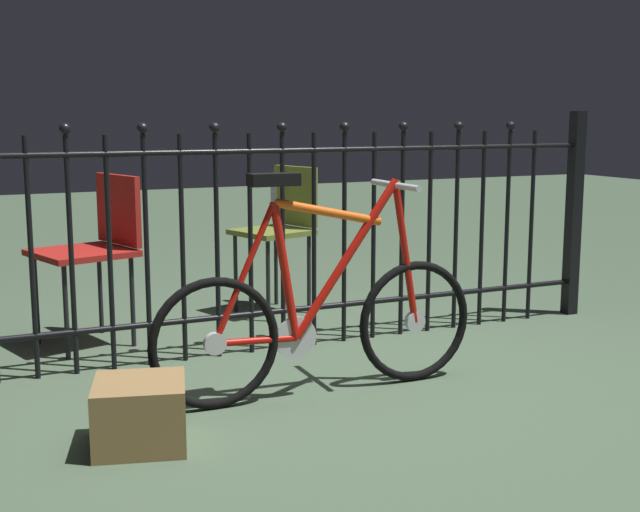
# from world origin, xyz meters

# --- Properties ---
(ground_plane) EXTENTS (20.00, 20.00, 0.00)m
(ground_plane) POSITION_xyz_m (0.00, 0.00, 0.00)
(ground_plane) COLOR #455A43
(iron_fence) EXTENTS (3.58, 0.07, 1.18)m
(iron_fence) POSITION_xyz_m (-0.07, 0.72, 0.59)
(iron_fence) COLOR black
(iron_fence) RESTS_ON ground
(bicycle) EXTENTS (1.44, 0.40, 0.93)m
(bicycle) POSITION_xyz_m (-0.19, 0.01, 0.34)
(bicycle) COLOR black
(bicycle) RESTS_ON ground
(chair_olive) EXTENTS (0.48, 0.48, 0.86)m
(chair_olive) POSITION_xyz_m (0.24, 1.50, 0.54)
(chair_olive) COLOR black
(chair_olive) RESTS_ON ground
(chair_red) EXTENTS (0.55, 0.55, 0.86)m
(chair_red) POSITION_xyz_m (-0.88, 1.22, 0.53)
(chair_red) COLOR black
(chair_red) RESTS_ON ground
(display_crate) EXTENTS (0.39, 0.39, 0.24)m
(display_crate) POSITION_xyz_m (-1.00, -0.24, 0.12)
(display_crate) COLOR olive
(display_crate) RESTS_ON ground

